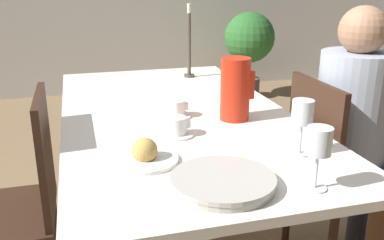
{
  "coord_description": "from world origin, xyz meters",
  "views": [
    {
      "loc": [
        -0.39,
        -1.67,
        1.29
      ],
      "look_at": [
        0.0,
        -0.26,
        0.8
      ],
      "focal_mm": 40.0,
      "sensor_mm": 36.0,
      "label": 1
    }
  ],
  "objects_px": {
    "serving_tray": "(223,181)",
    "candlestick_tall": "(189,48)",
    "bread_plate": "(145,155)",
    "wine_glass_juice": "(319,145)",
    "teacup_across": "(176,110)",
    "wine_glass_water": "(302,115)",
    "red_pitcher": "(235,89)",
    "chair_person_side": "(336,174)",
    "person_seated": "(359,123)",
    "potted_plant": "(249,42)",
    "chair_opposite": "(15,205)",
    "teacup_near_person": "(176,128)"
  },
  "relations": [
    {
      "from": "candlestick_tall",
      "to": "bread_plate",
      "type": "bearing_deg",
      "value": -111.73
    },
    {
      "from": "chair_person_side",
      "to": "teacup_across",
      "type": "distance_m",
      "value": 0.74
    },
    {
      "from": "red_pitcher",
      "to": "wine_glass_water",
      "type": "distance_m",
      "value": 0.39
    },
    {
      "from": "wine_glass_juice",
      "to": "teacup_across",
      "type": "relative_size",
      "value": 1.36
    },
    {
      "from": "teacup_near_person",
      "to": "candlestick_tall",
      "type": "relative_size",
      "value": 0.32
    },
    {
      "from": "bread_plate",
      "to": "candlestick_tall",
      "type": "distance_m",
      "value": 1.17
    },
    {
      "from": "chair_opposite",
      "to": "bread_plate",
      "type": "height_order",
      "value": "chair_opposite"
    },
    {
      "from": "person_seated",
      "to": "potted_plant",
      "type": "bearing_deg",
      "value": 166.32
    },
    {
      "from": "wine_glass_juice",
      "to": "bread_plate",
      "type": "xyz_separation_m",
      "value": [
        -0.41,
        0.3,
        -0.11
      ]
    },
    {
      "from": "chair_person_side",
      "to": "serving_tray",
      "type": "relative_size",
      "value": 3.11
    },
    {
      "from": "chair_person_side",
      "to": "bread_plate",
      "type": "distance_m",
      "value": 0.93
    },
    {
      "from": "teacup_near_person",
      "to": "teacup_across",
      "type": "distance_m",
      "value": 0.21
    },
    {
      "from": "potted_plant",
      "to": "person_seated",
      "type": "bearing_deg",
      "value": -103.68
    },
    {
      "from": "chair_opposite",
      "to": "red_pitcher",
      "type": "height_order",
      "value": "red_pitcher"
    },
    {
      "from": "chair_person_side",
      "to": "candlestick_tall",
      "type": "distance_m",
      "value": 1.04
    },
    {
      "from": "wine_glass_water",
      "to": "bread_plate",
      "type": "relative_size",
      "value": 0.88
    },
    {
      "from": "chair_person_side",
      "to": "red_pitcher",
      "type": "xyz_separation_m",
      "value": [
        -0.44,
        0.08,
        0.39
      ]
    },
    {
      "from": "red_pitcher",
      "to": "teacup_across",
      "type": "height_order",
      "value": "red_pitcher"
    },
    {
      "from": "chair_person_side",
      "to": "wine_glass_juice",
      "type": "distance_m",
      "value": 0.8
    },
    {
      "from": "bread_plate",
      "to": "candlestick_tall",
      "type": "bearing_deg",
      "value": 68.27
    },
    {
      "from": "chair_opposite",
      "to": "teacup_near_person",
      "type": "distance_m",
      "value": 0.67
    },
    {
      "from": "chair_person_side",
      "to": "serving_tray",
      "type": "bearing_deg",
      "value": -56.31
    },
    {
      "from": "bread_plate",
      "to": "teacup_across",
      "type": "bearing_deg",
      "value": 64.51
    },
    {
      "from": "bread_plate",
      "to": "wine_glass_juice",
      "type": "bearing_deg",
      "value": -35.69
    },
    {
      "from": "teacup_near_person",
      "to": "red_pitcher",
      "type": "bearing_deg",
      "value": 23.88
    },
    {
      "from": "chair_person_side",
      "to": "bread_plate",
      "type": "height_order",
      "value": "chair_person_side"
    },
    {
      "from": "chair_person_side",
      "to": "teacup_across",
      "type": "height_order",
      "value": "chair_person_side"
    },
    {
      "from": "wine_glass_water",
      "to": "candlestick_tall",
      "type": "xyz_separation_m",
      "value": [
        -0.06,
        1.15,
        0.03
      ]
    },
    {
      "from": "wine_glass_juice",
      "to": "potted_plant",
      "type": "distance_m",
      "value": 3.58
    },
    {
      "from": "potted_plant",
      "to": "chair_person_side",
      "type": "bearing_deg",
      "value": -105.28
    },
    {
      "from": "chair_opposite",
      "to": "serving_tray",
      "type": "distance_m",
      "value": 0.87
    },
    {
      "from": "chair_opposite",
      "to": "teacup_across",
      "type": "height_order",
      "value": "chair_opposite"
    },
    {
      "from": "wine_glass_water",
      "to": "serving_tray",
      "type": "xyz_separation_m",
      "value": [
        -0.31,
        -0.15,
        -0.12
      ]
    },
    {
      "from": "chair_opposite",
      "to": "teacup_near_person",
      "type": "bearing_deg",
      "value": -102.31
    },
    {
      "from": "chair_person_side",
      "to": "red_pitcher",
      "type": "bearing_deg",
      "value": -100.15
    },
    {
      "from": "potted_plant",
      "to": "teacup_across",
      "type": "bearing_deg",
      "value": -118.38
    },
    {
      "from": "chair_person_side",
      "to": "potted_plant",
      "type": "bearing_deg",
      "value": 164.72
    },
    {
      "from": "candlestick_tall",
      "to": "potted_plant",
      "type": "distance_m",
      "value": 2.34
    },
    {
      "from": "wine_glass_water",
      "to": "teacup_near_person",
      "type": "height_order",
      "value": "wine_glass_water"
    },
    {
      "from": "bread_plate",
      "to": "candlestick_tall",
      "type": "relative_size",
      "value": 0.51
    },
    {
      "from": "wine_glass_juice",
      "to": "person_seated",
      "type": "bearing_deg",
      "value": 45.32
    },
    {
      "from": "teacup_across",
      "to": "wine_glass_water",
      "type": "bearing_deg",
      "value": -58.47
    },
    {
      "from": "wine_glass_water",
      "to": "serving_tray",
      "type": "relative_size",
      "value": 0.63
    },
    {
      "from": "teacup_near_person",
      "to": "bread_plate",
      "type": "bearing_deg",
      "value": -126.54
    },
    {
      "from": "wine_glass_water",
      "to": "candlestick_tall",
      "type": "height_order",
      "value": "candlestick_tall"
    },
    {
      "from": "wine_glass_water",
      "to": "teacup_near_person",
      "type": "xyz_separation_m",
      "value": [
        -0.34,
        0.27,
        -0.1
      ]
    },
    {
      "from": "person_seated",
      "to": "serving_tray",
      "type": "distance_m",
      "value": 0.89
    },
    {
      "from": "serving_tray",
      "to": "candlestick_tall",
      "type": "bearing_deg",
      "value": 78.93
    },
    {
      "from": "candlestick_tall",
      "to": "chair_person_side",
      "type": "bearing_deg",
      "value": -63.34
    },
    {
      "from": "teacup_near_person",
      "to": "chair_person_side",
      "type": "bearing_deg",
      "value": 3.06
    }
  ]
}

